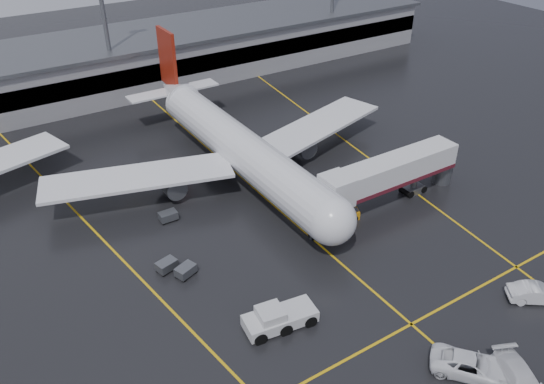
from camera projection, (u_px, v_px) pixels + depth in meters
ground at (277, 208)px, 64.23m from camera, size 220.00×220.00×0.00m
apron_line_centre at (277, 208)px, 64.22m from camera, size 0.25×90.00×0.02m
apron_line_stop at (411, 324)px, 48.50m from camera, size 60.00×0.25×0.02m
apron_line_left at (83, 219)px, 62.28m from camera, size 9.99×69.35×0.02m
apron_line_right at (343, 139)px, 79.55m from camera, size 7.57×69.64×0.02m
terminal at (130, 60)px, 96.18m from camera, size 122.00×19.00×8.60m
light_mast_mid at (103, 13)px, 84.27m from camera, size 3.00×1.20×25.45m
main_airliner at (236, 145)px, 68.92m from camera, size 48.80×45.60×14.10m
jet_bridge at (391, 174)px, 63.24m from camera, size 19.90×3.40×6.05m
pushback_tractor at (278, 318)px, 47.86m from camera, size 6.79×3.58×2.32m
belt_loader at (345, 214)px, 62.28m from camera, size 3.43×2.43×2.00m
service_van_a at (471, 365)px, 43.54m from camera, size 6.32×6.77×1.77m
service_van_b at (521, 381)px, 42.21m from camera, size 4.81×6.66×1.79m
service_van_c at (537, 293)px, 50.63m from camera, size 5.40×4.57×1.75m
baggage_cart_a at (186, 270)px, 53.77m from camera, size 2.33×1.92×1.12m
baggage_cart_b at (167, 265)px, 54.45m from camera, size 2.26×1.76×1.12m
baggage_cart_c at (168, 216)px, 61.80m from camera, size 2.01×1.31×1.12m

